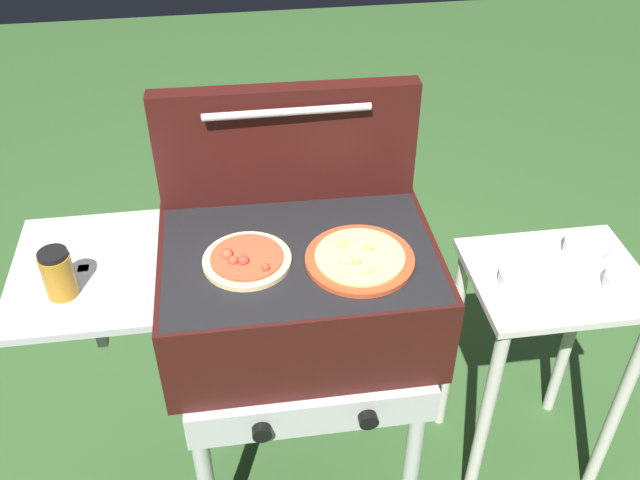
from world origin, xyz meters
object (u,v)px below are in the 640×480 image
(topping_bowl_far, at_px, (586,249))
(topping_bowl_middle, at_px, (517,280))
(grill, at_px, (294,297))
(sauce_jar, at_px, (58,274))
(pizza_pepperoni, at_px, (246,259))
(pizza_cheese, at_px, (359,259))
(topping_bowl_near, at_px, (627,284))
(prep_table, at_px, (542,333))

(topping_bowl_far, xyz_separation_m, topping_bowl_middle, (-0.22, -0.09, -0.00))
(grill, bearing_deg, sauce_jar, -171.45)
(topping_bowl_middle, bearing_deg, sauce_jar, -177.18)
(pizza_pepperoni, xyz_separation_m, topping_bowl_far, (0.88, 0.10, -0.15))
(pizza_pepperoni, distance_m, topping_bowl_far, 0.90)
(grill, xyz_separation_m, sauce_jar, (-0.50, -0.07, 0.20))
(topping_bowl_far, bearing_deg, pizza_cheese, -168.38)
(grill, distance_m, sauce_jar, 0.54)
(grill, relative_size, topping_bowl_near, 8.67)
(pizza_cheese, xyz_separation_m, topping_bowl_far, (0.63, 0.13, -0.15))
(grill, xyz_separation_m, pizza_cheese, (0.14, -0.06, 0.15))
(grill, relative_size, sauce_jar, 8.58)
(pizza_pepperoni, distance_m, topping_bowl_middle, 0.68)
(pizza_pepperoni, relative_size, topping_bowl_middle, 2.13)
(pizza_pepperoni, bearing_deg, grill, 14.87)
(prep_table, xyz_separation_m, topping_bowl_middle, (-0.12, -0.03, 0.23))
(grill, xyz_separation_m, topping_bowl_middle, (0.55, -0.02, 0.01))
(pizza_cheese, height_order, pizza_pepperoni, same)
(prep_table, bearing_deg, topping_bowl_far, 32.87)
(grill, height_order, sauce_jar, sauce_jar)
(grill, height_order, topping_bowl_near, grill)
(topping_bowl_far, relative_size, topping_bowl_middle, 1.23)
(grill, bearing_deg, topping_bowl_near, -5.38)
(prep_table, xyz_separation_m, topping_bowl_far, (0.10, 0.06, 0.23))
(pizza_cheese, bearing_deg, grill, 156.91)
(pizza_cheese, relative_size, topping_bowl_far, 2.13)
(sauce_jar, bearing_deg, topping_bowl_near, -0.08)
(prep_table, relative_size, topping_bowl_far, 6.44)
(topping_bowl_near, bearing_deg, pizza_cheese, 178.69)
(prep_table, bearing_deg, pizza_cheese, -172.96)
(pizza_cheese, distance_m, topping_bowl_middle, 0.44)
(sauce_jar, bearing_deg, pizza_cheese, 1.20)
(sauce_jar, relative_size, topping_bowl_near, 1.01)
(pizza_pepperoni, bearing_deg, topping_bowl_near, -2.99)
(pizza_cheese, xyz_separation_m, topping_bowl_middle, (0.41, 0.04, -0.15))
(grill, relative_size, topping_bowl_middle, 10.26)
(pizza_pepperoni, distance_m, prep_table, 0.87)
(pizza_pepperoni, bearing_deg, sauce_jar, -173.23)
(pizza_pepperoni, distance_m, topping_bowl_near, 0.93)
(prep_table, relative_size, topping_bowl_near, 6.70)
(topping_bowl_near, bearing_deg, grill, 174.62)
(sauce_jar, height_order, prep_table, sauce_jar)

